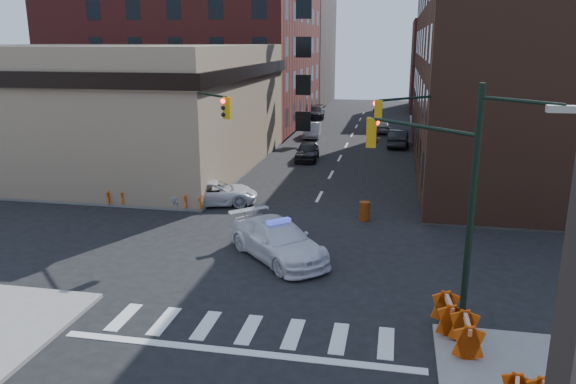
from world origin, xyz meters
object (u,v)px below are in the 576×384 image
at_px(parked_car_wfar, 312,130).
at_px(pedestrian_a, 171,190).
at_px(parked_car_wnear, 307,151).
at_px(pedestrian_b, 125,186).
at_px(police_car, 278,240).
at_px(barricade_nw_a, 194,201).
at_px(barricade_se_a, 448,314).
at_px(pickup, 215,193).
at_px(parked_car_enear, 398,138).
at_px(barrel_road, 364,211).
at_px(barrel_bank, 219,198).

relative_size(parked_car_wfar, pedestrian_a, 2.42).
bearing_deg(parked_car_wfar, parked_car_wnear, -88.22).
bearing_deg(pedestrian_b, police_car, -47.29).
distance_m(parked_car_wfar, barricade_nw_a, 26.13).
height_order(pedestrian_a, barricade_se_a, pedestrian_a).
xyz_separation_m(pedestrian_b, barricade_nw_a, (4.33, -0.30, -0.57)).
distance_m(pickup, pedestrian_b, 5.18).
bearing_deg(pedestrian_b, parked_car_wfar, 58.72).
relative_size(pickup, parked_car_enear, 1.08).
xyz_separation_m(pickup, pedestrian_b, (-5.03, -1.19, 0.45)).
distance_m(barrel_road, barrel_bank, 8.60).
bearing_deg(parked_car_enear, barrel_bank, 67.89).
height_order(parked_car_wfar, pedestrian_b, pedestrian_b).
bearing_deg(parked_car_wfar, police_car, -88.76).
xyz_separation_m(pedestrian_a, barrel_road, (10.98, -0.17, -0.54)).
xyz_separation_m(pickup, parked_car_enear, (10.43, 21.04, 0.07)).
height_order(police_car, pedestrian_b, pedestrian_b).
xyz_separation_m(police_car, parked_car_wnear, (-2.12, 21.11, -0.11)).
xyz_separation_m(parked_car_wnear, pedestrian_a, (-5.47, -14.73, 0.32)).
bearing_deg(police_car, barrel_road, 18.04).
relative_size(parked_car_enear, pedestrian_b, 2.35).
height_order(parked_car_wnear, parked_car_wfar, parked_car_wnear).
height_order(parked_car_wfar, barrel_bank, parked_car_wfar).
xyz_separation_m(parked_car_wnear, parked_car_wfar, (-1.26, 10.96, -0.01)).
bearing_deg(parked_car_wfar, pedestrian_a, -104.10).
relative_size(barrel_bank, barricade_nw_a, 0.81).
distance_m(parked_car_wnear, parked_car_wfar, 11.03).
bearing_deg(barricade_nw_a, police_car, -44.33).
distance_m(barrel_road, barricade_nw_a, 9.51).
distance_m(parked_car_enear, barricade_nw_a, 25.13).
bearing_deg(barricade_se_a, pedestrian_a, 45.32).
relative_size(barrel_road, barricade_se_a, 0.74).
bearing_deg(pickup, parked_car_wnear, -30.27).
relative_size(parked_car_enear, barricade_se_a, 3.41).
distance_m(police_car, pedestrian_a, 9.92).
distance_m(pickup, barricade_se_a, 17.78).
bearing_deg(barricade_nw_a, parked_car_enear, 64.15).
bearing_deg(pedestrian_b, parked_car_wnear, 44.62).
bearing_deg(barricade_nw_a, pedestrian_b, 176.48).
bearing_deg(pickup, parked_car_enear, -42.95).
distance_m(parked_car_enear, barrel_bank, 23.47).
height_order(parked_car_wnear, barricade_nw_a, parked_car_wnear).
height_order(parked_car_enear, barrel_road, parked_car_enear).
height_order(pedestrian_b, barrel_bank, pedestrian_b).
bearing_deg(pedestrian_b, barricade_nw_a, -19.87).
xyz_separation_m(police_car, barricade_nw_a, (-6.12, 6.08, -0.26)).
bearing_deg(police_car, barricade_nw_a, 91.87).
distance_m(barrel_bank, barricade_se_a, 17.47).
xyz_separation_m(parked_car_wnear, barrel_bank, (-3.00, -13.68, -0.26)).
relative_size(barrel_bank, barricade_se_a, 0.68).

